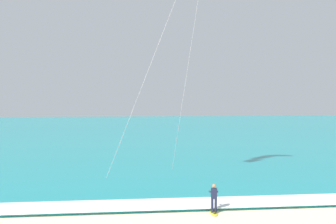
% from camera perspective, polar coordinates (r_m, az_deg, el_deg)
% --- Properties ---
extents(sea, '(200.00, 120.00, 0.20)m').
position_cam_1_polar(sea, '(83.74, -0.09, -2.50)').
color(sea, teal).
rests_on(sea, ground).
extents(surf_foam, '(200.00, 2.59, 0.04)m').
position_cam_1_polar(surf_foam, '(26.46, 14.49, -12.01)').
color(surf_foam, white).
rests_on(surf_foam, sea).
extents(surfboard, '(0.60, 1.44, 0.09)m').
position_cam_1_polar(surfboard, '(23.96, 6.49, -13.93)').
color(surfboard, yellow).
rests_on(surfboard, ground).
extents(kitesurfer, '(0.55, 0.56, 1.69)m').
position_cam_1_polar(kitesurfer, '(23.74, 6.50, -11.80)').
color(kitesurfer, '#191E38').
rests_on(kitesurfer, ground).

